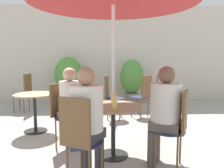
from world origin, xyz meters
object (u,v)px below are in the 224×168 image
at_px(cafe_table_far, 35,103).
at_px(bistro_chair_5, 110,93).
at_px(seated_person_1, 87,115).
at_px(potted_plant_0, 68,77).
at_px(seated_person_0, 71,100).
at_px(beer_glass_1, 113,98).
at_px(bistro_chair_2, 177,123).
at_px(bistro_chair_6, 25,89).
at_px(bistro_chair_3, 161,91).
at_px(bistro_chair_0, 63,109).
at_px(bistro_chair_4, 144,93).
at_px(beer_glass_0, 115,102).
at_px(potted_plant_1, 132,78).
at_px(cafe_table_near, 113,117).
at_px(bistro_chair_1, 79,135).
at_px(seated_person_2, 164,108).

relative_size(cafe_table_far, bistro_chair_5, 0.76).
relative_size(seated_person_1, potted_plant_0, 0.90).
bearing_deg(seated_person_0, beer_glass_1, -73.83).
relative_size(bistro_chair_2, bistro_chair_6, 1.00).
bearing_deg(seated_person_0, bistro_chair_3, -16.96).
height_order(bistro_chair_0, bistro_chair_6, same).
relative_size(bistro_chair_4, beer_glass_0, 5.23).
distance_m(bistro_chair_0, bistro_chair_4, 2.17).
distance_m(seated_person_1, potted_plant_1, 4.33).
bearing_deg(cafe_table_near, bistro_chair_5, 89.36).
bearing_deg(bistro_chair_5, bistro_chair_1, -176.62).
bearing_deg(bistro_chair_1, bistro_chair_5, -71.98).
relative_size(bistro_chair_3, seated_person_1, 0.77).
distance_m(cafe_table_far, beer_glass_1, 1.67).
bearing_deg(bistro_chair_1, bistro_chair_3, -91.71).
height_order(bistro_chair_0, bistro_chair_3, same).
height_order(bistro_chair_3, potted_plant_1, potted_plant_1).
bearing_deg(beer_glass_0, beer_glass_1, 89.70).
height_order(seated_person_1, beer_glass_1, seated_person_1).
bearing_deg(bistro_chair_3, bistro_chair_0, 148.62).
height_order(bistro_chair_3, bistro_chair_6, same).
xyz_separation_m(bistro_chair_3, potted_plant_0, (-2.41, 1.35, 0.22)).
bearing_deg(cafe_table_far, bistro_chair_3, 24.32).
bearing_deg(seated_person_2, cafe_table_far, -98.07).
bearing_deg(seated_person_1, bistro_chair_3, -91.79).
relative_size(cafe_table_far, bistro_chair_3, 0.76).
xyz_separation_m(cafe_table_far, potted_plant_1, (2.11, 2.52, 0.22)).
bearing_deg(beer_glass_1, cafe_table_far, 147.68).
bearing_deg(seated_person_0, bistro_chair_5, 4.61).
relative_size(cafe_table_near, bistro_chair_6, 0.82).
distance_m(bistro_chair_1, seated_person_1, 0.23).
xyz_separation_m(bistro_chair_1, bistro_chair_3, (1.62, 3.01, 0.00)).
relative_size(beer_glass_1, potted_plant_1, 0.11).
bearing_deg(bistro_chair_2, bistro_chair_1, -45.00).
bearing_deg(bistro_chair_0, bistro_chair_2, -90.00).
height_order(bistro_chair_2, seated_person_0, seated_person_0).
relative_size(bistro_chair_3, potted_plant_0, 0.69).
xyz_separation_m(cafe_table_near, bistro_chair_6, (-2.09, 2.59, 0.03)).
height_order(bistro_chair_4, bistro_chair_5, same).
xyz_separation_m(cafe_table_near, seated_person_1, (-0.31, -0.61, 0.20)).
bearing_deg(bistro_chair_1, beer_glass_1, -85.64).
bearing_deg(cafe_table_far, seated_person_1, -57.41).
bearing_deg(beer_glass_1, potted_plant_0, 108.94).
bearing_deg(cafe_table_far, bistro_chair_6, 115.14).
xyz_separation_m(seated_person_1, potted_plant_0, (-0.86, 4.23, 0.05)).
xyz_separation_m(cafe_table_near, bistro_chair_3, (1.25, 2.26, 0.03)).
bearing_deg(seated_person_0, cafe_table_far, 71.74).
distance_m(cafe_table_far, potted_plant_1, 3.29).
height_order(cafe_table_far, potted_plant_1, potted_plant_1).
bearing_deg(bistro_chair_0, cafe_table_far, 68.83).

